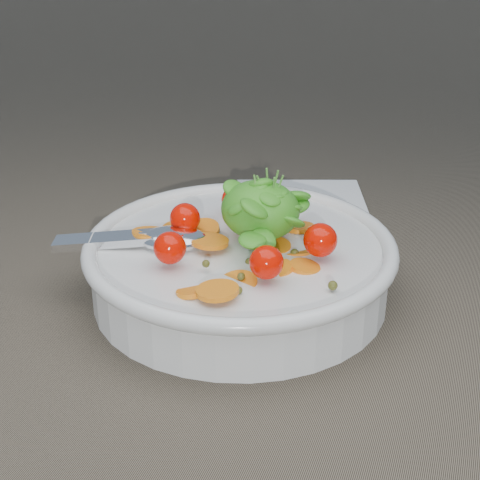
% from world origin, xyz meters
% --- Properties ---
extents(ground, '(6.00, 6.00, 0.00)m').
position_xyz_m(ground, '(0.00, 0.00, 0.00)').
color(ground, brown).
rests_on(ground, ground).
extents(bowl, '(0.28, 0.26, 0.11)m').
position_xyz_m(bowl, '(0.01, -0.02, 0.03)').
color(bowl, silver).
rests_on(bowl, ground).
extents(napkin, '(0.17, 0.16, 0.01)m').
position_xyz_m(napkin, '(0.01, 0.19, 0.00)').
color(napkin, white).
rests_on(napkin, ground).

